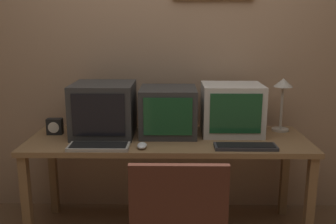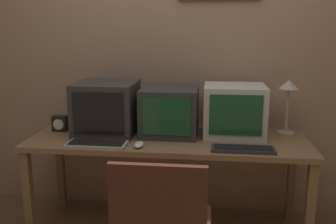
{
  "view_description": "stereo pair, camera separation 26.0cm",
  "coord_description": "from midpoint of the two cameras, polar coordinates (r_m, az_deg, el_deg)",
  "views": [
    {
      "loc": [
        0.03,
        -1.71,
        1.5
      ],
      "look_at": [
        0.0,
        0.83,
        0.91
      ],
      "focal_mm": 40.0,
      "sensor_mm": 36.0,
      "label": 1
    },
    {
      "loc": [
        0.29,
        -1.7,
        1.5
      ],
      "look_at": [
        0.0,
        0.83,
        0.91
      ],
      "focal_mm": 40.0,
      "sensor_mm": 36.0,
      "label": 2
    }
  ],
  "objects": [
    {
      "name": "desk_clock",
      "position": [
        2.89,
        -19.37,
        -2.12
      ],
      "size": [
        0.11,
        0.07,
        0.12
      ],
      "color": "black",
      "rests_on": "desk"
    },
    {
      "name": "wall_back",
      "position": [
        2.99,
        -2.37,
        9.21
      ],
      "size": [
        8.0,
        0.08,
        2.6
      ],
      "color": "tan",
      "rests_on": "ground_plane"
    },
    {
      "name": "keyboard_side",
      "position": [
        2.45,
        8.76,
        -5.27
      ],
      "size": [
        0.4,
        0.13,
        0.03
      ],
      "color": "#333338",
      "rests_on": "desk"
    },
    {
      "name": "desk_lamp",
      "position": [
        2.86,
        14.62,
        2.94
      ],
      "size": [
        0.14,
        0.14,
        0.4
      ],
      "color": "#B2A899",
      "rests_on": "desk"
    },
    {
      "name": "monitor_center",
      "position": [
        2.71,
        -2.7,
        0.11
      ],
      "size": [
        0.4,
        0.4,
        0.34
      ],
      "color": "#333333",
      "rests_on": "desk"
    },
    {
      "name": "monitor_right",
      "position": [
        2.74,
        7.02,
        0.42
      ],
      "size": [
        0.43,
        0.36,
        0.36
      ],
      "color": "beige",
      "rests_on": "desk"
    },
    {
      "name": "mouse_near_keyboard",
      "position": [
        2.45,
        -7.04,
        -5.14
      ],
      "size": [
        0.06,
        0.11,
        0.03
      ],
      "color": "silver",
      "rests_on": "desk"
    },
    {
      "name": "desk",
      "position": [
        2.67,
        -2.8,
        -5.55
      ],
      "size": [
        1.96,
        0.66,
        0.73
      ],
      "color": "olive",
      "rests_on": "ground_plane"
    },
    {
      "name": "monitor_left",
      "position": [
        2.75,
        -12.42,
        0.38
      ],
      "size": [
        0.43,
        0.43,
        0.38
      ],
      "color": "#333333",
      "rests_on": "desk"
    },
    {
      "name": "keyboard_main",
      "position": [
        2.49,
        -13.48,
        -5.17
      ],
      "size": [
        0.39,
        0.16,
        0.03
      ],
      "color": "#A8A399",
      "rests_on": "desk"
    }
  ]
}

